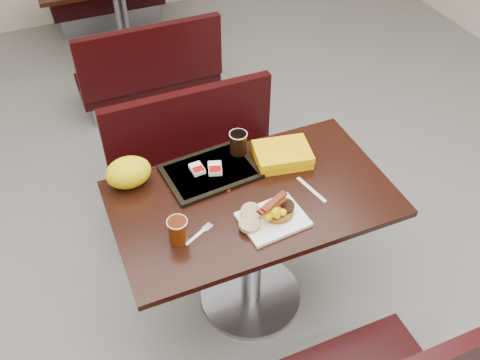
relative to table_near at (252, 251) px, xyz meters
name	(u,v)px	position (x,y,z in m)	size (l,w,h in m)	color
floor	(251,297)	(0.00, 0.00, -0.38)	(6.00, 7.00, 0.01)	gray
table_near	(252,251)	(0.00, 0.00, 0.00)	(1.20, 0.70, 0.75)	black
bench_near_n	(202,164)	(0.00, 0.70, -0.02)	(1.00, 0.46, 0.72)	black
table_far	(122,18)	(0.00, 2.60, 0.00)	(1.20, 0.70, 0.75)	black
bench_far_s	(146,62)	(0.00, 1.90, -0.02)	(1.00, 0.46, 0.72)	black
platter	(273,219)	(0.02, -0.16, 0.38)	(0.26, 0.20, 0.02)	white
pancake_stack	(278,211)	(0.05, -0.14, 0.40)	(0.13, 0.13, 0.03)	#926118
sausage_patty	(284,206)	(0.08, -0.14, 0.42)	(0.08, 0.08, 0.01)	black
scrambled_eggs	(274,212)	(0.01, -0.18, 0.44)	(0.09, 0.08, 0.05)	#FBEC05
bacon_strips	(272,205)	(0.01, -0.16, 0.47)	(0.15, 0.07, 0.01)	#46050A
muffin_bottom	(250,224)	(-0.09, -0.16, 0.40)	(0.09, 0.09, 0.02)	tan
muffin_top	(251,212)	(-0.06, -0.11, 0.41)	(0.08, 0.08, 0.02)	tan
coffee_cup_near	(178,231)	(-0.37, -0.11, 0.43)	(0.08, 0.08, 0.11)	#843004
fork	(195,237)	(-0.30, -0.12, 0.38)	(0.14, 0.03, 0.00)	white
knife	(311,190)	(0.25, -0.06, 0.38)	(0.18, 0.02, 0.00)	white
condiment_syrup	(225,189)	(-0.10, 0.08, 0.38)	(0.04, 0.03, 0.01)	#AE1B07
condiment_ketchup	(246,177)	(0.02, 0.12, 0.38)	(0.04, 0.03, 0.01)	#8C0504
tray	(210,172)	(-0.12, 0.21, 0.38)	(0.40, 0.29, 0.02)	black
hashbrown_sleeve_left	(197,169)	(-0.17, 0.23, 0.40)	(0.05, 0.07, 0.02)	silver
hashbrown_sleeve_right	(215,168)	(-0.10, 0.20, 0.40)	(0.06, 0.08, 0.02)	silver
coffee_cup_far	(238,143)	(0.05, 0.27, 0.45)	(0.08, 0.08, 0.11)	black
clamshell	(282,155)	(0.22, 0.16, 0.41)	(0.25, 0.19, 0.07)	#EAA703
paper_bag	(128,172)	(-0.47, 0.28, 0.44)	(0.20, 0.15, 0.14)	yellow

